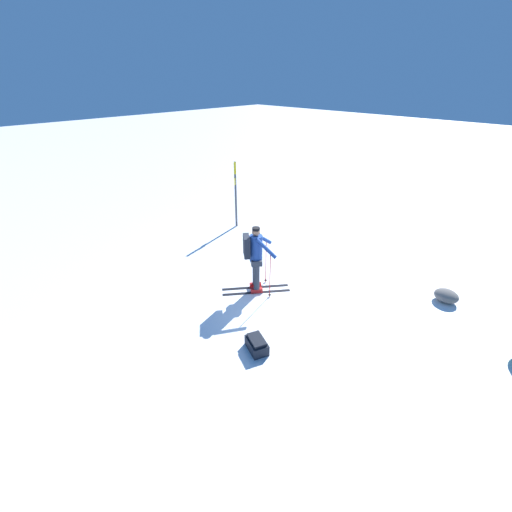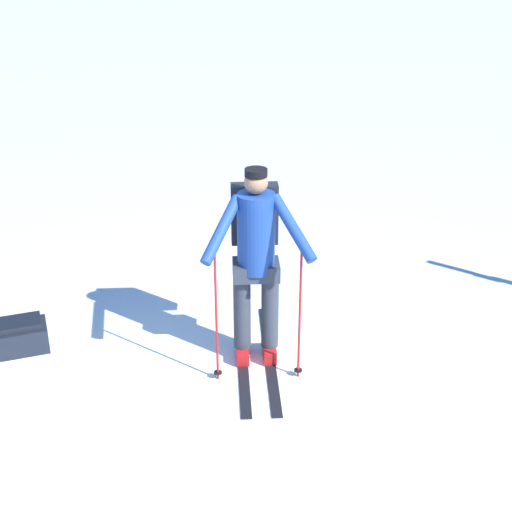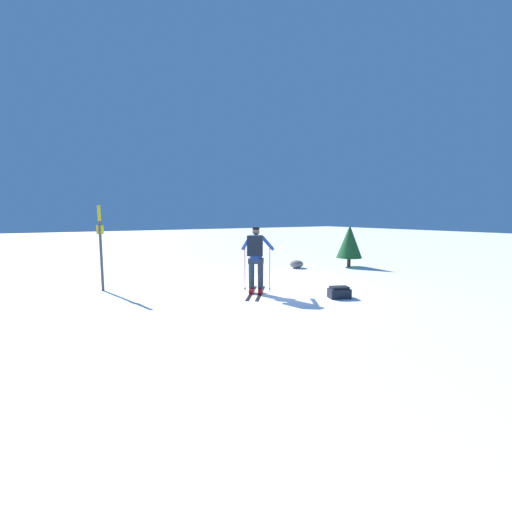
# 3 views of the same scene
# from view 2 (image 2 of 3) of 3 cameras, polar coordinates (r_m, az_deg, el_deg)

# --- Properties ---
(ground_plane) EXTENTS (80.00, 80.00, 0.00)m
(ground_plane) POSITION_cam_2_polar(r_m,az_deg,el_deg) (5.82, -1.43, -12.06)
(ground_plane) COLOR white
(skier) EXTENTS (1.34, 1.57, 1.76)m
(skier) POSITION_cam_2_polar(r_m,az_deg,el_deg) (5.94, -0.01, 0.23)
(skier) COLOR black
(skier) RESTS_ON ground_plane
(dropped_backpack) EXTENTS (0.61, 0.50, 0.29)m
(dropped_backpack) POSITION_cam_2_polar(r_m,az_deg,el_deg) (6.80, -18.54, -6.11)
(dropped_backpack) COLOR black
(dropped_backpack) RESTS_ON ground_plane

